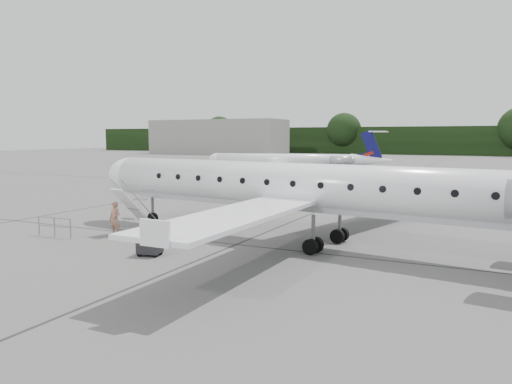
% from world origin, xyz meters
% --- Properties ---
extents(ground, '(320.00, 320.00, 0.00)m').
position_xyz_m(ground, '(0.00, 0.00, 0.00)').
color(ground, '#5F5F5D').
rests_on(ground, ground).
extents(treeline, '(260.00, 4.00, 8.00)m').
position_xyz_m(treeline, '(0.00, 130.00, 4.00)').
color(treeline, black).
rests_on(treeline, ground).
extents(terminal_building, '(40.00, 14.00, 10.00)m').
position_xyz_m(terminal_building, '(-70.00, 110.00, 5.00)').
color(terminal_building, gray).
rests_on(terminal_building, ground).
extents(main_regional_jet, '(33.15, 25.81, 7.82)m').
position_xyz_m(main_regional_jet, '(-2.89, 3.89, 3.91)').
color(main_regional_jet, white).
rests_on(main_regional_jet, ground).
extents(airstair, '(1.16, 2.46, 2.45)m').
position_xyz_m(airstair, '(-12.41, 2.82, 1.23)').
color(airstair, white).
rests_on(airstair, ground).
extents(passenger, '(0.67, 0.44, 1.81)m').
position_xyz_m(passenger, '(-12.59, 1.50, 0.90)').
color(passenger, '#976552').
rests_on(passenger, ground).
extents(safety_railing, '(2.20, 0.14, 1.00)m').
position_xyz_m(safety_railing, '(-15.31, -0.00, 0.50)').
color(safety_railing, gray).
rests_on(safety_railing, ground).
extents(baggage_cart, '(1.10, 0.96, 0.83)m').
position_xyz_m(baggage_cart, '(-8.28, -1.15, 0.42)').
color(baggage_cart, black).
rests_on(baggage_cart, ground).
extents(bg_regional_left, '(24.80, 19.52, 5.92)m').
position_xyz_m(bg_regional_left, '(-19.93, 40.90, 2.96)').
color(bg_regional_left, white).
rests_on(bg_regional_left, ground).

